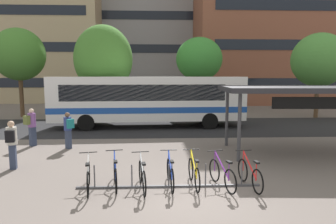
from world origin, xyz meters
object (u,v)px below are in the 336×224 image
object	(u,v)px
parked_bicycle_yellow_4	(194,173)
street_tree_0	(199,59)
parked_bicycle_silver_2	(142,176)
street_tree_2	(319,60)
transit_shelter	(311,91)
street_tree_1	(19,55)
parked_bicycle_blue_3	(170,174)
parked_bicycle_white_0	(88,177)
parked_bicycle_red_6	(250,174)
street_tree_3	(104,59)
city_bus	(149,99)
commuter_black_pack_1	(12,142)
commuter_olive_pack_2	(31,125)
parked_bicycle_blue_1	(115,174)
commuter_teal_pack_0	(68,128)
parked_bicycle_purple_5	(222,175)

from	to	relation	value
parked_bicycle_yellow_4	street_tree_0	xyz separation A→B (m)	(2.72, 17.75, 4.33)
parked_bicycle_silver_2	street_tree_2	world-z (taller)	street_tree_2
transit_shelter	street_tree_1	world-z (taller)	street_tree_1
parked_bicycle_blue_3	transit_shelter	bearing A→B (deg)	-62.94
parked_bicycle_white_0	parked_bicycle_red_6	world-z (taller)	same
street_tree_1	street_tree_3	size ratio (longest dim) A/B	1.00
street_tree_2	parked_bicycle_white_0	bearing A→B (deg)	-135.45
parked_bicycle_yellow_4	transit_shelter	xyz separation A→B (m)	(5.28, 3.50, 2.26)
parked_bicycle_silver_2	street_tree_2	bearing A→B (deg)	-51.04
city_bus	parked_bicycle_silver_2	world-z (taller)	city_bus
commuter_black_pack_1	city_bus	bearing A→B (deg)	-42.64
parked_bicycle_blue_3	street_tree_3	xyz separation A→B (m)	(-4.21, 13.57, 4.07)
commuter_black_pack_1	street_tree_3	distance (m)	12.28
parked_bicycle_silver_2	commuter_olive_pack_2	size ratio (longest dim) A/B	0.97
commuter_black_pack_1	commuter_olive_pack_2	bearing A→B (deg)	-1.92
parked_bicycle_red_6	street_tree_2	distance (m)	17.82
commuter_olive_pack_2	street_tree_2	bearing A→B (deg)	-32.74
parked_bicycle_blue_1	parked_bicycle_yellow_4	world-z (taller)	same
parked_bicycle_yellow_4	commuter_olive_pack_2	distance (m)	8.71
street_tree_0	street_tree_3	distance (m)	8.72
street_tree_0	street_tree_3	size ratio (longest dim) A/B	0.96
commuter_teal_pack_0	street_tree_3	xyz separation A→B (m)	(0.12, 8.82, 3.51)
parked_bicycle_white_0	parked_bicycle_blue_1	distance (m)	0.77
parked_bicycle_silver_2	commuter_black_pack_1	distance (m)	5.07
commuter_teal_pack_0	street_tree_2	distance (m)	19.31
parked_bicycle_blue_1	transit_shelter	distance (m)	8.66
city_bus	commuter_black_pack_1	bearing A→B (deg)	-120.75
parked_bicycle_white_0	commuter_black_pack_1	distance (m)	3.74
parked_bicycle_blue_1	parked_bicycle_red_6	bearing A→B (deg)	-102.82
transit_shelter	commuter_teal_pack_0	world-z (taller)	transit_shelter
parked_bicycle_white_0	commuter_teal_pack_0	xyz separation A→B (m)	(-1.98, 4.94, 0.56)
commuter_olive_pack_2	street_tree_2	world-z (taller)	street_tree_2
parked_bicycle_silver_2	street_tree_1	distance (m)	19.21
street_tree_2	parked_bicycle_purple_5	bearing A→B (deg)	-126.83
parked_bicycle_blue_1	parked_bicycle_blue_3	size ratio (longest dim) A/B	0.99
parked_bicycle_red_6	city_bus	bearing A→B (deg)	10.22
parked_bicycle_yellow_4	street_tree_1	distance (m)	19.89
parked_bicycle_blue_1	street_tree_0	bearing A→B (deg)	-25.83
parked_bicycle_blue_3	street_tree_2	xyz separation A→B (m)	(12.18, 14.12, 4.07)
parked_bicycle_blue_3	commuter_teal_pack_0	world-z (taller)	commuter_teal_pack_0
parked_bicycle_blue_3	parked_bicycle_yellow_4	world-z (taller)	same
parked_bicycle_white_0	street_tree_1	distance (m)	18.44
parked_bicycle_yellow_4	street_tree_3	distance (m)	14.97
transit_shelter	commuter_olive_pack_2	size ratio (longest dim) A/B	4.18
street_tree_3	street_tree_0	bearing A→B (deg)	28.87
parked_bicycle_blue_1	parked_bicycle_yellow_4	xyz separation A→B (m)	(2.32, -0.01, 0.00)
parked_bicycle_blue_3	parked_bicycle_silver_2	bearing A→B (deg)	98.97
commuter_olive_pack_2	street_tree_3	bearing A→B (deg)	18.25
parked_bicycle_purple_5	street_tree_0	bearing A→B (deg)	-20.18
parked_bicycle_white_0	parked_bicycle_blue_3	xyz separation A→B (m)	(2.35, 0.18, 0.00)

